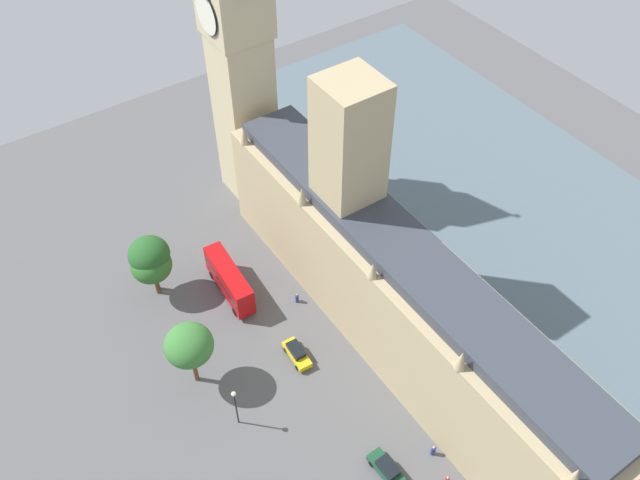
# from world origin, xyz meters

# --- Properties ---
(ground_plane) EXTENTS (136.43, 136.43, 0.00)m
(ground_plane) POSITION_xyz_m (0.00, 0.00, 0.00)
(ground_plane) COLOR #565659
(river_thames) EXTENTS (39.02, 122.78, 0.25)m
(river_thames) POSITION_xyz_m (-33.70, 0.00, 0.12)
(river_thames) COLOR slate
(river_thames) RESTS_ON ground
(parliament_building) EXTENTS (10.32, 61.90, 32.65)m
(parliament_building) POSITION_xyz_m (-1.99, -1.34, 9.39)
(parliament_building) COLOR tan
(parliament_building) RESTS_ON ground
(clock_tower) EXTENTS (7.92, 7.92, 47.79)m
(clock_tower) POSITION_xyz_m (-1.79, -35.84, 24.68)
(clock_tower) COLOR #CCBA8E
(clock_tower) RESTS_ON ground
(double_decker_bus_midblock) EXTENTS (3.18, 10.63, 4.75)m
(double_decker_bus_midblock) POSITION_xyz_m (11.55, -18.57, 2.63)
(double_decker_bus_midblock) COLOR #B20C0F
(double_decker_bus_midblock) RESTS_ON ground
(car_yellow_cab_corner) EXTENTS (2.10, 4.81, 1.74)m
(car_yellow_cab_corner) POSITION_xyz_m (9.82, -4.75, 0.89)
(car_yellow_cab_corner) COLOR gold
(car_yellow_cab_corner) RESTS_ON ground
(car_dark_green_leading) EXTENTS (2.05, 4.69, 1.74)m
(car_dark_green_leading) POSITION_xyz_m (9.80, 13.35, 0.89)
(car_dark_green_leading) COLOR #19472D
(car_dark_green_leading) RESTS_ON ground
(pedestrian_opposite_hall) EXTENTS (0.66, 0.70, 1.67)m
(pedestrian_opposite_hall) POSITION_xyz_m (4.15, 14.61, 0.75)
(pedestrian_opposite_hall) COLOR navy
(pedestrian_opposite_hall) RESTS_ON ground
(pedestrian_by_river_gate) EXTENTS (0.60, 0.67, 1.60)m
(pedestrian_by_river_gate) POSITION_xyz_m (4.99, -12.15, 0.72)
(pedestrian_by_river_gate) COLOR navy
(pedestrian_by_river_gate) RESTS_ON ground
(plane_tree_kerbside) EXTENTS (5.76, 5.76, 9.71)m
(plane_tree_kerbside) POSITION_xyz_m (21.63, -8.96, 7.22)
(plane_tree_kerbside) COLOR brown
(plane_tree_kerbside) RESTS_ON ground
(plane_tree_near_tower) EXTENTS (5.44, 5.44, 9.33)m
(plane_tree_near_tower) POSITION_xyz_m (19.51, -24.73, 6.97)
(plane_tree_near_tower) COLOR brown
(plane_tree_near_tower) RESTS_ON ground
(plane_tree_trailing) EXTENTS (5.40, 5.40, 7.96)m
(plane_tree_trailing) POSITION_xyz_m (19.73, -24.11, 5.63)
(plane_tree_trailing) COLOR brown
(plane_tree_trailing) RESTS_ON ground
(street_lamp_far_end) EXTENTS (0.56, 0.56, 6.64)m
(street_lamp_far_end) POSITION_xyz_m (20.28, -1.07, 4.60)
(street_lamp_far_end) COLOR black
(street_lamp_far_end) RESTS_ON ground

